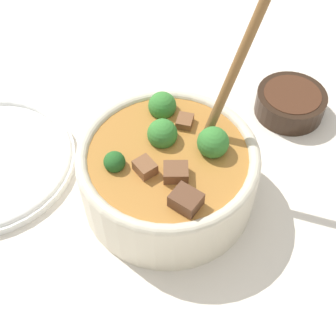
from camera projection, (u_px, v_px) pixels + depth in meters
The scene contains 3 objects.
ground_plane at pixel (168, 194), 0.66m from camera, with size 4.00×4.00×0.00m, color silver.
stew_bowl at pixel (168, 170), 0.61m from camera, with size 0.25×0.23×0.29m.
condiment_bowl at pixel (290, 102), 0.74m from camera, with size 0.11×0.11×0.04m.
Camera 1 is at (-0.10, -0.36, 0.54)m, focal length 50.00 mm.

